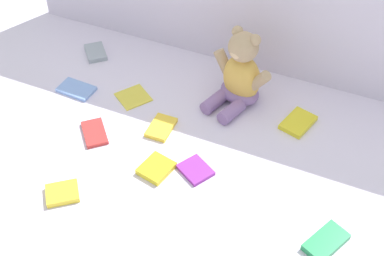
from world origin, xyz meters
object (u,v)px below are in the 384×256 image
(book_case_0, at_px, (62,193))
(book_case_6, at_px, (156,168))
(book_case_2, at_px, (326,242))
(book_case_9, at_px, (133,97))
(book_case_5, at_px, (298,122))
(book_case_7, at_px, (161,127))
(teddy_bear, at_px, (240,76))
(book_case_1, at_px, (76,90))
(book_case_3, at_px, (96,52))
(book_case_4, at_px, (195,170))
(book_case_8, at_px, (94,133))

(book_case_0, bearing_deg, book_case_6, -84.92)
(book_case_2, xyz_separation_m, book_case_9, (-0.74, 0.31, -0.01))
(book_case_5, relative_size, book_case_7, 1.10)
(teddy_bear, relative_size, book_case_0, 2.98)
(book_case_0, height_order, book_case_9, book_case_0)
(book_case_2, distance_m, book_case_6, 0.52)
(book_case_1, bearing_deg, book_case_5, 104.10)
(book_case_7, xyz_separation_m, book_case_9, (-0.15, 0.10, -0.00))
(book_case_1, bearing_deg, book_case_9, 107.42)
(book_case_3, distance_m, book_case_7, 0.48)
(book_case_4, bearing_deg, book_case_6, 141.77)
(book_case_4, height_order, book_case_7, book_case_7)
(book_case_1, distance_m, book_case_2, 0.97)
(book_case_1, bearing_deg, book_case_2, 77.23)
(book_case_1, relative_size, book_case_4, 1.31)
(book_case_4, bearing_deg, book_case_1, 102.19)
(teddy_bear, xyz_separation_m, book_case_4, (-0.01, -0.35, -0.09))
(book_case_7, bearing_deg, book_case_2, 158.49)
(teddy_bear, height_order, book_case_6, teddy_bear)
(book_case_7, bearing_deg, book_case_0, 66.91)
(book_case_4, distance_m, book_case_7, 0.21)
(book_case_6, xyz_separation_m, book_case_9, (-0.22, 0.26, -0.01))
(book_case_0, bearing_deg, book_case_9, -36.09)
(book_case_0, relative_size, book_case_9, 0.90)
(book_case_2, height_order, book_case_6, book_case_2)
(book_case_2, relative_size, book_case_4, 1.32)
(book_case_8, bearing_deg, book_case_6, -55.18)
(teddy_bear, height_order, book_case_4, teddy_bear)
(book_case_5, distance_m, book_case_9, 0.56)
(book_case_1, relative_size, book_case_6, 1.29)
(book_case_1, distance_m, book_case_6, 0.46)
(book_case_4, bearing_deg, book_case_7, 85.19)
(book_case_9, bearing_deg, book_case_0, 36.62)
(book_case_0, distance_m, book_case_9, 0.45)
(book_case_8, distance_m, book_case_9, 0.21)
(book_case_1, relative_size, book_case_8, 1.06)
(book_case_1, bearing_deg, book_case_4, 75.08)
(book_case_6, bearing_deg, book_case_8, -0.84)
(book_case_6, height_order, book_case_7, book_case_6)
(book_case_5, bearing_deg, teddy_bear, 5.70)
(book_case_4, bearing_deg, book_case_8, 117.79)
(book_case_1, distance_m, book_case_4, 0.55)
(book_case_0, height_order, book_case_6, same)
(book_case_4, distance_m, book_case_9, 0.39)
(book_case_6, bearing_deg, book_case_3, -30.26)
(book_case_3, bearing_deg, book_case_6, -84.46)
(book_case_7, distance_m, book_case_9, 0.18)
(book_case_5, bearing_deg, book_case_8, 43.06)
(book_case_8, bearing_deg, book_case_0, -122.05)
(book_case_6, distance_m, book_case_7, 0.17)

